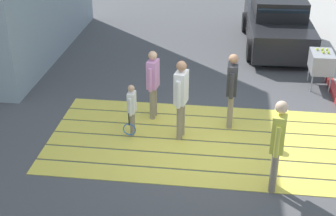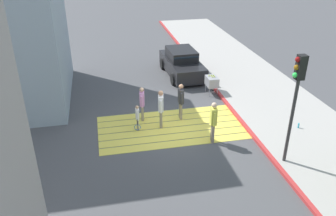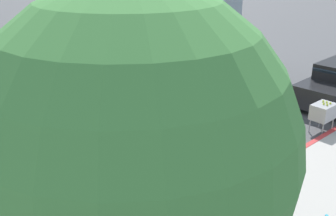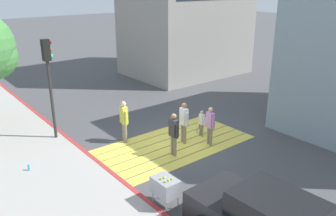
{
  "view_description": "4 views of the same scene",
  "coord_description": "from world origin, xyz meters",
  "px_view_note": "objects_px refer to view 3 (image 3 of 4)",
  "views": [
    {
      "loc": [
        -0.45,
        8.88,
        5.46
      ],
      "look_at": [
        0.61,
        0.52,
        1.03
      ],
      "focal_mm": 52.15,
      "sensor_mm": 36.0,
      "label": 1
    },
    {
      "loc": [
        2.86,
        13.12,
        7.78
      ],
      "look_at": [
        0.18,
        0.26,
        1.12
      ],
      "focal_mm": 37.19,
      "sensor_mm": 36.0,
      "label": 2
    },
    {
      "loc": [
        -8.32,
        8.48,
        5.5
      ],
      "look_at": [
        -0.08,
        1.03,
        1.1
      ],
      "focal_mm": 42.58,
      "sensor_mm": 36.0,
      "label": 3
    },
    {
      "loc": [
        -8.33,
        -10.04,
        6.29
      ],
      "look_at": [
        0.46,
        0.96,
        1.23
      ],
      "focal_mm": 37.38,
      "sensor_mm": 36.0,
      "label": 4
    }
  ],
  "objects_px": {
    "traffic_light_corner": "(197,95)",
    "street_tree": "(132,149)",
    "pedestrian_adult_trailing": "(220,102)",
    "pedestrian_adult_side": "(184,97)",
    "pedestrian_teen_behind": "(186,89)",
    "tennis_ball_cart": "(323,112)",
    "pedestrian_child_with_racket": "(162,100)",
    "pedestrian_adult_lead": "(189,128)"
  },
  "relations": [
    {
      "from": "traffic_light_corner",
      "to": "pedestrian_adult_lead",
      "type": "xyz_separation_m",
      "value": [
        2.15,
        -2.0,
        -1.99
      ]
    },
    {
      "from": "pedestrian_teen_behind",
      "to": "street_tree",
      "type": "bearing_deg",
      "value": 132.0
    },
    {
      "from": "pedestrian_adult_trailing",
      "to": "traffic_light_corner",
      "type": "bearing_deg",
      "value": 125.06
    },
    {
      "from": "pedestrian_teen_behind",
      "to": "tennis_ball_cart",
      "type": "bearing_deg",
      "value": -151.44
    },
    {
      "from": "pedestrian_adult_trailing",
      "to": "pedestrian_child_with_racket",
      "type": "height_order",
      "value": "pedestrian_adult_trailing"
    },
    {
      "from": "pedestrian_adult_side",
      "to": "pedestrian_adult_lead",
      "type": "bearing_deg",
      "value": 138.84
    },
    {
      "from": "traffic_light_corner",
      "to": "pedestrian_teen_behind",
      "type": "distance_m",
      "value": 6.78
    },
    {
      "from": "traffic_light_corner",
      "to": "pedestrian_teen_behind",
      "type": "bearing_deg",
      "value": -43.11
    },
    {
      "from": "traffic_light_corner",
      "to": "pedestrian_adult_trailing",
      "type": "relative_size",
      "value": 2.46
    },
    {
      "from": "traffic_light_corner",
      "to": "pedestrian_adult_lead",
      "type": "bearing_deg",
      "value": -42.9
    },
    {
      "from": "pedestrian_child_with_racket",
      "to": "pedestrian_teen_behind",
      "type": "bearing_deg",
      "value": -111.63
    },
    {
      "from": "tennis_ball_cart",
      "to": "pedestrian_teen_behind",
      "type": "height_order",
      "value": "pedestrian_teen_behind"
    },
    {
      "from": "tennis_ball_cart",
      "to": "pedestrian_child_with_racket",
      "type": "height_order",
      "value": "pedestrian_child_with_racket"
    },
    {
      "from": "pedestrian_adult_trailing",
      "to": "pedestrian_adult_side",
      "type": "relative_size",
      "value": 0.98
    },
    {
      "from": "tennis_ball_cart",
      "to": "pedestrian_adult_trailing",
      "type": "xyz_separation_m",
      "value": [
        2.28,
        2.39,
        0.31
      ]
    },
    {
      "from": "traffic_light_corner",
      "to": "pedestrian_adult_trailing",
      "type": "bearing_deg",
      "value": -54.94
    },
    {
      "from": "traffic_light_corner",
      "to": "pedestrian_adult_lead",
      "type": "height_order",
      "value": "traffic_light_corner"
    },
    {
      "from": "pedestrian_adult_trailing",
      "to": "pedestrian_child_with_racket",
      "type": "bearing_deg",
      "value": 17.18
    },
    {
      "from": "traffic_light_corner",
      "to": "pedestrian_child_with_racket",
      "type": "xyz_separation_m",
      "value": [
        5.04,
        -3.57,
        -2.38
      ]
    },
    {
      "from": "tennis_ball_cart",
      "to": "pedestrian_adult_lead",
      "type": "xyz_separation_m",
      "value": [
        1.47,
        4.6,
        0.35
      ]
    },
    {
      "from": "street_tree",
      "to": "pedestrian_adult_trailing",
      "type": "xyz_separation_m",
      "value": [
        4.79,
        -7.07,
        -2.63
      ]
    },
    {
      "from": "traffic_light_corner",
      "to": "pedestrian_child_with_racket",
      "type": "distance_m",
      "value": 6.62
    },
    {
      "from": "pedestrian_adult_lead",
      "to": "pedestrian_adult_side",
      "type": "relative_size",
      "value": 1.02
    },
    {
      "from": "street_tree",
      "to": "pedestrian_adult_side",
      "type": "bearing_deg",
      "value": -47.98
    },
    {
      "from": "street_tree",
      "to": "pedestrian_adult_trailing",
      "type": "bearing_deg",
      "value": -55.89
    },
    {
      "from": "tennis_ball_cart",
      "to": "pedestrian_adult_lead",
      "type": "distance_m",
      "value": 4.85
    },
    {
      "from": "tennis_ball_cart",
      "to": "pedestrian_adult_trailing",
      "type": "distance_m",
      "value": 3.31
    },
    {
      "from": "street_tree",
      "to": "pedestrian_teen_behind",
      "type": "bearing_deg",
      "value": -48.0
    },
    {
      "from": "tennis_ball_cart",
      "to": "pedestrian_adult_trailing",
      "type": "relative_size",
      "value": 0.59
    },
    {
      "from": "pedestrian_adult_trailing",
      "to": "pedestrian_adult_lead",
      "type": "bearing_deg",
      "value": 110.05
    },
    {
      "from": "pedestrian_adult_trailing",
      "to": "pedestrian_teen_behind",
      "type": "distance_m",
      "value": 1.76
    },
    {
      "from": "traffic_light_corner",
      "to": "street_tree",
      "type": "relative_size",
      "value": 0.8
    },
    {
      "from": "pedestrian_adult_lead",
      "to": "pedestrian_adult_trailing",
      "type": "relative_size",
      "value": 1.04
    },
    {
      "from": "pedestrian_adult_lead",
      "to": "pedestrian_teen_behind",
      "type": "xyz_separation_m",
      "value": [
        2.56,
        -2.41,
        -0.09
      ]
    },
    {
      "from": "traffic_light_corner",
      "to": "tennis_ball_cart",
      "type": "bearing_deg",
      "value": -84.13
    },
    {
      "from": "tennis_ball_cart",
      "to": "pedestrian_adult_side",
      "type": "bearing_deg",
      "value": 42.02
    },
    {
      "from": "pedestrian_adult_side",
      "to": "traffic_light_corner",
      "type": "bearing_deg",
      "value": 137.89
    },
    {
      "from": "street_tree",
      "to": "tennis_ball_cart",
      "type": "bearing_deg",
      "value": -75.12
    },
    {
      "from": "street_tree",
      "to": "pedestrian_adult_side",
      "type": "distance_m",
      "value": 9.09
    },
    {
      "from": "pedestrian_adult_trailing",
      "to": "pedestrian_teen_behind",
      "type": "bearing_deg",
      "value": -6.29
    },
    {
      "from": "pedestrian_teen_behind",
      "to": "pedestrian_adult_trailing",
      "type": "bearing_deg",
      "value": 173.71
    },
    {
      "from": "tennis_ball_cart",
      "to": "pedestrian_adult_lead",
      "type": "relative_size",
      "value": 0.57
    }
  ]
}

